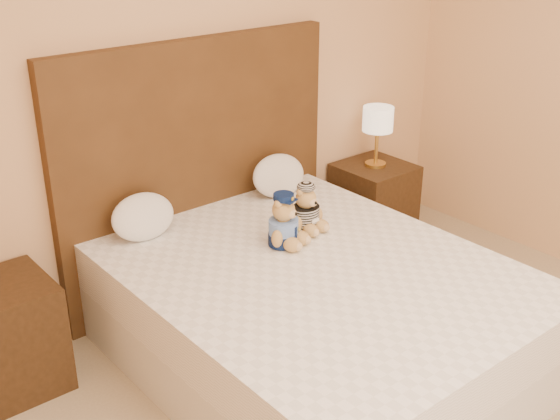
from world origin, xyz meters
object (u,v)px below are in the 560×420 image
at_px(bed, 316,316).
at_px(pillow_right, 279,174).
at_px(nightstand_right, 373,203).
at_px(teddy_police, 284,220).
at_px(pillow_left, 143,215).
at_px(teddy_prisoner, 306,208).
at_px(lamp, 378,122).
at_px(nightstand_left, 7,337).

xyz_separation_m(bed, pillow_right, (0.44, 0.83, 0.41)).
relative_size(nightstand_right, teddy_police, 1.98).
distance_m(bed, pillow_right, 1.02).
xyz_separation_m(teddy_police, pillow_left, (-0.50, 0.53, -0.01)).
bearing_deg(nightstand_right, teddy_prisoner, -156.19).
distance_m(teddy_prisoner, pillow_left, 0.85).
height_order(nightstand_right, lamp, lamp).
height_order(nightstand_left, lamp, lamp).
xyz_separation_m(nightstand_right, pillow_left, (-1.72, 0.03, 0.40)).
xyz_separation_m(nightstand_right, teddy_prisoner, (-1.02, -0.45, 0.40)).
xyz_separation_m(teddy_prisoner, pillow_right, (0.21, 0.48, 0.00)).
relative_size(nightstand_left, lamp, 1.38).
relative_size(lamp, teddy_prisoner, 1.57).
height_order(lamp, teddy_police, lamp).
height_order(teddy_prisoner, pillow_left, teddy_prisoner).
bearing_deg(teddy_prisoner, pillow_right, 59.93).
relative_size(teddy_police, pillow_right, 0.75).
xyz_separation_m(lamp, teddy_police, (-1.22, -0.50, -0.16)).
relative_size(nightstand_left, nightstand_right, 1.00).
xyz_separation_m(nightstand_right, pillow_right, (-0.81, 0.03, 0.41)).
xyz_separation_m(bed, nightstand_left, (-1.25, 0.80, -0.00)).
bearing_deg(nightstand_right, teddy_police, -157.45).
bearing_deg(lamp, nightstand_right, 0.00).
bearing_deg(bed, pillow_right, 61.96).
height_order(pillow_left, pillow_right, pillow_right).
bearing_deg(teddy_prisoner, teddy_police, -170.75).
bearing_deg(bed, lamp, 32.62).
xyz_separation_m(bed, pillow_left, (-0.47, 0.83, 0.40)).
xyz_separation_m(nightstand_left, teddy_prisoner, (1.48, -0.45, 0.40)).
bearing_deg(bed, teddy_prisoner, 56.37).
height_order(teddy_prisoner, pillow_right, pillow_right).
bearing_deg(teddy_prisoner, lamp, 17.25).
height_order(teddy_police, pillow_left, teddy_police).
height_order(nightstand_left, pillow_left, pillow_left).
relative_size(lamp, teddy_police, 1.44).
xyz_separation_m(nightstand_left, lamp, (2.50, 0.00, 0.57)).
relative_size(bed, lamp, 5.00).
distance_m(teddy_prisoner, pillow_right, 0.52).
height_order(teddy_police, pillow_right, teddy_police).
xyz_separation_m(bed, lamp, (1.25, 0.80, 0.57)).
relative_size(bed, pillow_right, 5.43).
height_order(teddy_police, teddy_prisoner, teddy_police).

